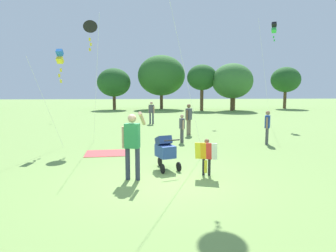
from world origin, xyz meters
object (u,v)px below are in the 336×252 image
object	(u,v)px
child_with_butterfly_kite	(207,154)
kite_green_novelty	(90,28)
stroller	(165,149)
picnic_blanket	(106,153)
person_kid_running	(182,126)
person_sitting_far	(189,117)
person_adult_flyer	(132,141)
kite_blue_high	(60,57)
person_couple_left	(267,125)
person_back_turned	(151,111)
kite_orange_delta	(274,28)

from	to	relation	value
child_with_butterfly_kite	kite_green_novelty	world-z (taller)	kite_green_novelty
child_with_butterfly_kite	stroller	size ratio (longest dim) A/B	0.93
kite_green_novelty	picnic_blanket	distance (m)	5.70
kite_green_novelty	person_kid_running	size ratio (longest dim) A/B	4.24
stroller	person_sitting_far	size ratio (longest dim) A/B	0.69
child_with_butterfly_kite	person_adult_flyer	xyz separation A→B (m)	(-2.03, -0.23, 0.43)
kite_green_novelty	person_kid_running	world-z (taller)	kite_green_novelty
kite_green_novelty	person_kid_running	xyz separation A→B (m)	(3.99, -0.39, -4.29)
person_adult_flyer	person_kid_running	distance (m)	5.86
kite_blue_high	stroller	bearing A→B (deg)	-42.73
person_sitting_far	person_couple_left	size ratio (longest dim) A/B	1.10
person_adult_flyer	person_kid_running	world-z (taller)	person_adult_flyer
person_adult_flyer	kite_blue_high	world-z (taller)	kite_blue_high
child_with_butterfly_kite	kite_green_novelty	distance (m)	8.26
person_couple_left	person_sitting_far	bearing A→B (deg)	136.55
child_with_butterfly_kite	person_back_turned	bearing A→B (deg)	96.19
kite_blue_high	person_kid_running	bearing A→B (deg)	9.21
kite_orange_delta	person_kid_running	bearing A→B (deg)	-135.42
kite_green_novelty	picnic_blanket	world-z (taller)	kite_green_novelty
kite_orange_delta	kite_blue_high	bearing A→B (deg)	-147.50
child_with_butterfly_kite	person_adult_flyer	world-z (taller)	person_adult_flyer
kite_blue_high	person_kid_running	world-z (taller)	kite_blue_high
person_adult_flyer	kite_orange_delta	world-z (taller)	kite_orange_delta
kite_blue_high	person_kid_running	xyz separation A→B (m)	(5.03, 0.82, -2.91)
person_sitting_far	person_kid_running	xyz separation A→B (m)	(-0.60, -2.15, -0.21)
person_adult_flyer	kite_green_novelty	world-z (taller)	kite_green_novelty
kite_blue_high	person_kid_running	distance (m)	5.87
stroller	kite_green_novelty	world-z (taller)	kite_green_novelty
stroller	kite_green_novelty	bearing A→B (deg)	121.21
person_sitting_far	picnic_blanket	size ratio (longest dim) A/B	1.07
person_kid_running	person_back_turned	distance (m)	7.30
kite_blue_high	picnic_blanket	size ratio (longest dim) A/B	2.65
kite_orange_delta	kite_green_novelty	xyz separation A→B (m)	(-10.85, -6.36, -1.34)
person_sitting_far	child_with_butterfly_kite	bearing A→B (deg)	-93.94
person_sitting_far	stroller	bearing A→B (deg)	-103.67
person_couple_left	person_back_turned	xyz separation A→B (m)	(-4.90, 7.92, 0.03)
person_back_turned	picnic_blanket	bearing A→B (deg)	-101.15
child_with_butterfly_kite	kite_blue_high	distance (m)	7.44
person_couple_left	person_kid_running	bearing A→B (deg)	168.66
child_with_butterfly_kite	kite_orange_delta	xyz separation A→B (m)	(6.77, 12.04, 5.74)
kite_orange_delta	kite_blue_high	xyz separation A→B (m)	(-11.88, -7.57, -2.71)
stroller	kite_green_novelty	xyz separation A→B (m)	(-2.97, 4.90, 4.43)
picnic_blanket	person_kid_running	bearing A→B (deg)	34.60
kite_orange_delta	person_kid_running	xyz separation A→B (m)	(-6.85, -6.75, -5.63)
person_sitting_far	kite_orange_delta	bearing A→B (deg)	36.35
person_adult_flyer	person_sitting_far	size ratio (longest dim) A/B	1.14
stroller	kite_orange_delta	size ratio (longest dim) A/B	0.16
kite_blue_high	person_sitting_far	distance (m)	6.91
person_kid_running	person_sitting_far	bearing A→B (deg)	74.46
person_kid_running	person_adult_flyer	bearing A→B (deg)	-109.40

